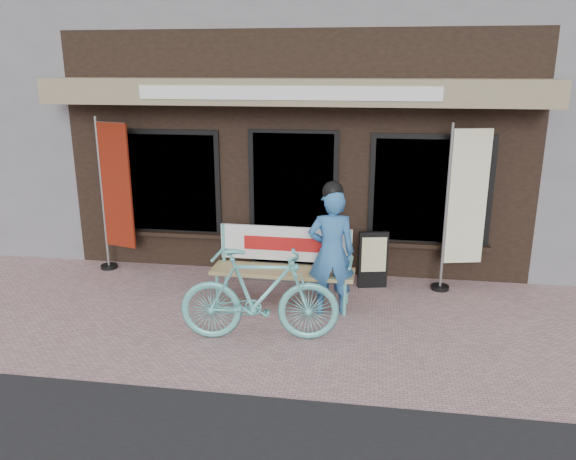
% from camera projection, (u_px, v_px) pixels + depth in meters
% --- Properties ---
extents(ground, '(70.00, 70.00, 0.00)m').
position_uv_depth(ground, '(270.00, 327.00, 6.89)').
color(ground, '#B78C8D').
rests_on(ground, ground).
extents(storefront, '(7.00, 6.77, 6.00)m').
position_uv_depth(storefront, '(316.00, 72.00, 10.77)').
color(storefront, black).
rests_on(storefront, ground).
extents(bench, '(1.90, 0.52, 1.02)m').
position_uv_depth(bench, '(284.00, 260.00, 7.48)').
color(bench, '#61BEBB').
rests_on(bench, ground).
extents(person, '(0.65, 0.48, 1.74)m').
position_uv_depth(person, '(331.00, 250.00, 7.08)').
color(person, '#326EAE').
rests_on(person, ground).
extents(bicycle, '(1.89, 0.74, 1.11)m').
position_uv_depth(bicycle, '(260.00, 295.00, 6.45)').
color(bicycle, '#61BEBB').
rests_on(bicycle, ground).
extents(nobori_red, '(0.71, 0.33, 2.38)m').
position_uv_depth(nobori_red, '(114.00, 194.00, 8.48)').
color(nobori_red, gray).
rests_on(nobori_red, ground).
extents(nobori_cream, '(0.70, 0.31, 2.37)m').
position_uv_depth(nobori_cream, '(463.00, 206.00, 7.75)').
color(nobori_cream, gray).
rests_on(nobori_cream, ground).
extents(menu_stand, '(0.42, 0.17, 0.84)m').
position_uv_depth(menu_stand, '(373.00, 259.00, 8.03)').
color(menu_stand, black).
rests_on(menu_stand, ground).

